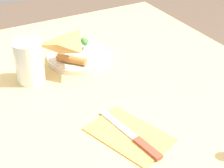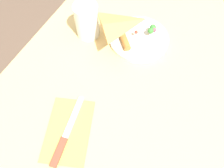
{
  "view_description": "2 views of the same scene",
  "coord_description": "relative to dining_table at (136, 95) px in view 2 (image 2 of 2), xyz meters",
  "views": [
    {
      "loc": [
        -0.79,
        0.45,
        1.33
      ],
      "look_at": [
        -0.1,
        0.08,
        0.82
      ],
      "focal_mm": 55.0,
      "sensor_mm": 36.0,
      "label": 1
    },
    {
      "loc": [
        -0.38,
        -0.08,
        1.39
      ],
      "look_at": [
        -0.08,
        0.07,
        0.81
      ],
      "focal_mm": 35.0,
      "sensor_mm": 36.0,
      "label": 2
    }
  ],
  "objects": [
    {
      "name": "butter_knife",
      "position": [
        -0.26,
        0.12,
        0.12
      ],
      "size": [
        0.22,
        0.05,
        0.01
      ],
      "rotation": [
        0.0,
        0.0,
        0.17
      ],
      "color": "#99422D",
      "rests_on": "napkin_folded"
    },
    {
      "name": "plate_pizza",
      "position": [
        0.16,
        0.07,
        0.13
      ],
      "size": [
        0.22,
        0.22,
        0.05
      ],
      "color": "silver",
      "rests_on": "dining_table"
    },
    {
      "name": "napkin_folded",
      "position": [
        -0.25,
        0.12,
        0.12
      ],
      "size": [
        0.23,
        0.18,
        0.0
      ],
      "rotation": [
        0.0,
        0.0,
        0.34
      ],
      "color": "#E59E4C",
      "rests_on": "dining_table"
    },
    {
      "name": "dining_table",
      "position": [
        0.0,
        0.0,
        0.0
      ],
      "size": [
        1.04,
        0.86,
        0.77
      ],
      "color": "#DBB770",
      "rests_on": "ground_plane"
    },
    {
      "name": "milk_glass",
      "position": [
        0.1,
        0.25,
        0.17
      ],
      "size": [
        0.08,
        0.08,
        0.13
      ],
      "color": "white",
      "rests_on": "dining_table"
    },
    {
      "name": "ground_plane",
      "position": [
        0.0,
        0.0,
        -0.66
      ],
      "size": [
        6.0,
        6.0,
        0.0
      ],
      "primitive_type": "plane",
      "color": "brown"
    }
  ]
}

